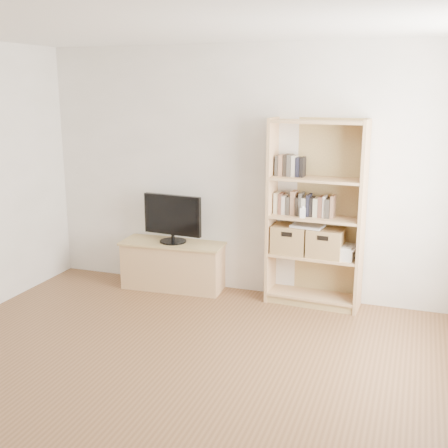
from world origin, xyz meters
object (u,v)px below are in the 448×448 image
at_px(tv_stand, 174,266).
at_px(television, 173,219).
at_px(bookshelf, 316,214).
at_px(basket_left, 290,239).
at_px(laptop, 308,226).
at_px(baby_monitor, 303,213).
at_px(basket_right, 326,243).

bearing_deg(tv_stand, television, 0.00).
bearing_deg(bookshelf, television, -175.64).
relative_size(tv_stand, basket_left, 3.16).
distance_m(tv_stand, laptop, 1.57).
relative_size(basket_left, laptop, 1.12).
xyz_separation_m(tv_stand, baby_monitor, (1.43, -0.06, 0.72)).
xyz_separation_m(tv_stand, television, (0.00, 0.00, 0.54)).
height_order(television, baby_monitor, television).
distance_m(bookshelf, basket_left, 0.37).
height_order(bookshelf, television, bookshelf).
bearing_deg(television, tv_stand, 0.00).
distance_m(baby_monitor, basket_right, 0.39).
bearing_deg(television, basket_right, 6.44).
distance_m(tv_stand, television, 0.54).
relative_size(television, baby_monitor, 6.85).
bearing_deg(laptop, basket_right, 7.35).
height_order(basket_left, laptop, laptop).
relative_size(tv_stand, television, 1.62).
xyz_separation_m(bookshelf, basket_right, (0.11, -0.01, -0.28)).
xyz_separation_m(basket_right, laptop, (-0.19, 0.00, 0.16)).
relative_size(television, basket_right, 1.97).
xyz_separation_m(bookshelf, television, (-1.54, -0.04, -0.15)).
height_order(baby_monitor, basket_right, baby_monitor).
distance_m(television, baby_monitor, 1.44).
xyz_separation_m(bookshelf, baby_monitor, (-0.11, -0.10, 0.03)).
distance_m(baby_monitor, laptop, 0.18).
xyz_separation_m(tv_stand, basket_left, (1.29, 0.05, 0.41)).
bearing_deg(television, laptop, 6.68).
height_order(television, basket_right, television).
xyz_separation_m(tv_stand, laptop, (1.47, 0.03, 0.57)).
relative_size(bookshelf, laptop, 6.08).
bearing_deg(bookshelf, tv_stand, -175.64).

